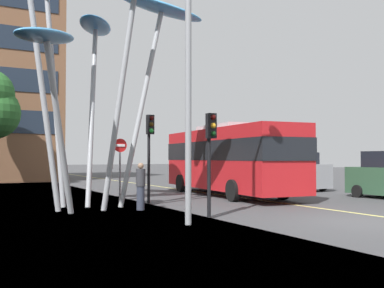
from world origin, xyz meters
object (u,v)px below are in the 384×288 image
object	(u,v)px
traffic_light_kerb_near	(211,142)
pedestrian	(141,186)
traffic_light_kerb_far	(150,139)
street_lamp	(202,57)
leaf_sculpture	(88,17)
red_bus	(228,157)
no_entry_sign	(120,160)
car_parked_far	(295,172)

from	to	relation	value
traffic_light_kerb_near	pedestrian	world-z (taller)	traffic_light_kerb_near
traffic_light_kerb_far	street_lamp	bearing A→B (deg)	-98.54
leaf_sculpture	red_bus	bearing A→B (deg)	17.28
leaf_sculpture	traffic_light_kerb_far	bearing A→B (deg)	10.08
traffic_light_kerb_near	no_entry_sign	distance (m)	6.77
red_bus	leaf_sculpture	xyz separation A→B (m)	(-7.85, -2.44, 5.28)
leaf_sculpture	traffic_light_kerb_far	world-z (taller)	leaf_sculpture
traffic_light_kerb_near	car_parked_far	size ratio (longest dim) A/B	0.77
traffic_light_kerb_far	pedestrian	world-z (taller)	traffic_light_kerb_far
leaf_sculpture	traffic_light_kerb_near	distance (m)	7.09
red_bus	street_lamp	xyz separation A→B (m)	(-6.00, -7.91, 2.87)
leaf_sculpture	car_parked_far	size ratio (longest dim) A/B	2.20
traffic_light_kerb_far	car_parked_far	bearing A→B (deg)	18.06
traffic_light_kerb_far	street_lamp	world-z (taller)	street_lamp
red_bus	no_entry_sign	size ratio (longest dim) A/B	4.00
traffic_light_kerb_near	pedestrian	distance (m)	3.53
leaf_sculpture	street_lamp	world-z (taller)	leaf_sculpture
traffic_light_kerb_far	car_parked_far	distance (m)	11.53
car_parked_far	pedestrian	xyz separation A→B (m)	(-12.03, -5.49, -0.19)
no_entry_sign	pedestrian	bearing A→B (deg)	-98.01
traffic_light_kerb_near	street_lamp	distance (m)	2.80
street_lamp	pedestrian	bearing A→B (deg)	94.03
street_lamp	pedestrian	xyz separation A→B (m)	(-0.28, 4.01, -3.96)
pedestrian	no_entry_sign	xyz separation A→B (m)	(0.53, 3.78, 0.96)
pedestrian	car_parked_far	bearing A→B (deg)	24.52
traffic_light_kerb_far	no_entry_sign	xyz separation A→B (m)	(-0.64, 1.83, -0.84)
traffic_light_kerb_far	pedestrian	xyz separation A→B (m)	(-1.18, -1.95, -1.80)
red_bus	street_lamp	world-z (taller)	street_lamp
red_bus	traffic_light_kerb_near	distance (m)	8.52
traffic_light_kerb_near	traffic_light_kerb_far	distance (m)	4.89
leaf_sculpture	street_lamp	distance (m)	6.25
car_parked_far	pedestrian	distance (m)	13.22
traffic_light_kerb_far	no_entry_sign	size ratio (longest dim) A/B	1.34
pedestrian	red_bus	bearing A→B (deg)	31.85
red_bus	pedestrian	size ratio (longest dim) A/B	6.41
traffic_light_kerb_near	street_lamp	size ratio (longest dim) A/B	0.44
red_bus	car_parked_far	size ratio (longest dim) A/B	2.54
car_parked_far	pedestrian	world-z (taller)	car_parked_far
traffic_light_kerb_far	leaf_sculpture	bearing A→B (deg)	-169.92
traffic_light_kerb_near	car_parked_far	bearing A→B (deg)	37.91
traffic_light_kerb_near	street_lamp	xyz separation A→B (m)	(-0.94, -1.08, 2.41)
leaf_sculpture	traffic_light_kerb_far	size ratio (longest dim) A/B	2.60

